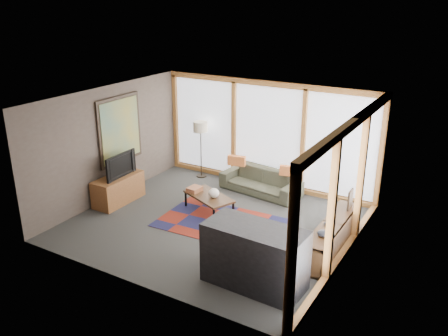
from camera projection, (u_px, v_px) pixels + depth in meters
The scene contains 17 objects.
ground at pixel (214, 223), 9.82m from camera, with size 5.50×5.50×0.00m, color #32322F.
room_envelope at pixel (249, 149), 9.50m from camera, with size 5.52×5.02×2.62m.
rug at pixel (222, 223), 9.83m from camera, with size 2.56×1.65×0.01m, color maroon.
sofa at pixel (261, 181), 11.25m from camera, with size 1.94×0.76×0.57m, color #303525.
pillow_left at pixel (237, 161), 11.42m from camera, with size 0.43×0.13×0.24m, color #C7642E.
pillow_right at pixel (289, 171), 10.79m from camera, with size 0.41×0.12×0.23m, color #C7642E.
floor_lamp at pixel (201, 150), 12.08m from camera, with size 0.37×0.37×1.47m, color black, non-canonical shape.
coffee_table at pixel (209, 204), 10.28m from camera, with size 1.16×0.58×0.39m, color #31210E, non-canonical shape.
book_stack at pixel (194, 189), 10.40m from camera, with size 0.25×0.31×0.10m, color brown.
vase at pixel (214, 193), 10.08m from camera, with size 0.23×0.23×0.20m, color silver.
bookshelf at pixel (332, 236), 8.74m from camera, with size 0.40×2.21×0.55m, color #31210E, non-canonical shape.
bowl_a at pixel (323, 233), 8.15m from camera, with size 0.21×0.21×0.10m, color black.
bowl_b at pixel (328, 224), 8.52m from camera, with size 0.15×0.15×0.07m, color black.
shelf_picture at pixel (350, 200), 9.14m from camera, with size 0.04×0.29×0.39m, color black.
tv_console at pixel (118, 189), 10.73m from camera, with size 0.52×1.24×0.62m, color brown.
television at pixel (118, 165), 10.55m from camera, with size 0.94×0.12×0.54m, color black.
bar_counter at pixel (255, 256), 7.61m from camera, with size 1.64×0.76×1.04m, color black.
Camera 1 is at (4.65, -7.47, 4.51)m, focal length 38.00 mm.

